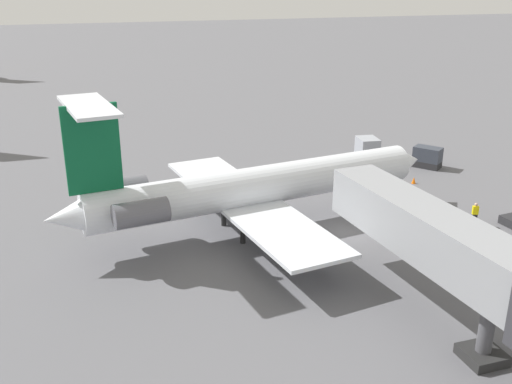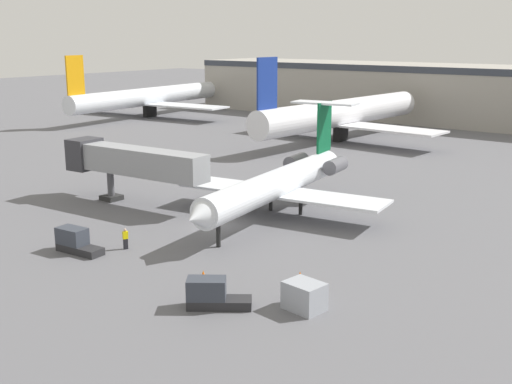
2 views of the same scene
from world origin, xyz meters
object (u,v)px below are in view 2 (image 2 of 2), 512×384
object	(u,v)px
jet_bridge	(127,161)
cargo_container_uld	(304,296)
parked_airliner_west_mid	(341,114)
ground_crew_marshaller	(125,239)
traffic_cone_near	(300,275)
regional_jet	(281,181)
baggage_tug_trailing	(76,242)
traffic_cone_mid	(203,274)
parked_airliner_west_end	(149,97)
baggage_tug_lead	(212,295)

from	to	relation	value
jet_bridge	cargo_container_uld	world-z (taller)	jet_bridge
cargo_container_uld	parked_airliner_west_mid	xyz separation A→B (m)	(-31.20, 57.37, 3.52)
ground_crew_marshaller	parked_airliner_west_mid	xyz separation A→B (m)	(-13.66, 56.43, 3.55)
cargo_container_uld	traffic_cone_near	xyz separation A→B (m)	(-3.06, 4.10, -0.61)
regional_jet	cargo_container_uld	distance (m)	21.44
jet_bridge	traffic_cone_near	world-z (taller)	jet_bridge
jet_bridge	ground_crew_marshaller	world-z (taller)	jet_bridge
ground_crew_marshaller	traffic_cone_near	size ratio (longest dim) A/B	3.07
baggage_tug_trailing	parked_airliner_west_mid	xyz separation A→B (m)	(-11.12, 59.27, 3.56)
cargo_container_uld	traffic_cone_mid	bearing A→B (deg)	179.21
jet_bridge	baggage_tug_trailing	bearing A→B (deg)	-57.21
baggage_tug_trailing	traffic_cone_near	xyz separation A→B (m)	(17.01, 5.99, -0.56)
parked_airliner_west_end	ground_crew_marshaller	bearing A→B (deg)	-44.25
regional_jet	ground_crew_marshaller	bearing A→B (deg)	-104.32
ground_crew_marshaller	parked_airliner_west_mid	size ratio (longest dim) A/B	0.04
regional_jet	baggage_tug_trailing	world-z (taller)	regional_jet
cargo_container_uld	traffic_cone_near	size ratio (longest dim) A/B	4.65
baggage_tug_trailing	parked_airliner_west_mid	world-z (taller)	parked_airliner_west_mid
parked_airliner_west_mid	ground_crew_marshaller	bearing A→B (deg)	-76.39
regional_jet	ground_crew_marshaller	xyz separation A→B (m)	(-3.95, -15.47, -2.42)
traffic_cone_mid	jet_bridge	bearing A→B (deg)	151.88
cargo_container_uld	parked_airliner_west_mid	distance (m)	65.40
ground_crew_marshaller	cargo_container_uld	bearing A→B (deg)	-3.07
baggage_tug_trailing	traffic_cone_near	size ratio (longest dim) A/B	7.48
jet_bridge	ground_crew_marshaller	distance (m)	14.76
regional_jet	traffic_cone_near	distance (m)	16.47
regional_jet	parked_airliner_west_mid	world-z (taller)	parked_airliner_west_mid
parked_airliner_west_end	parked_airliner_west_mid	xyz separation A→B (m)	(47.28, -2.95, 0.31)
traffic_cone_near	parked_airliner_west_mid	world-z (taller)	parked_airliner_west_mid
ground_crew_marshaller	baggage_tug_lead	distance (m)	13.50
jet_bridge	traffic_cone_mid	size ratio (longest dim) A/B	30.50
parked_airliner_west_mid	parked_airliner_west_end	bearing A→B (deg)	176.43
baggage_tug_trailing	ground_crew_marshaller	bearing A→B (deg)	48.17
jet_bridge	traffic_cone_mid	xyz separation A→B (m)	(19.62, -10.48, -4.10)
jet_bridge	baggage_tug_lead	world-z (taller)	jet_bridge
regional_jet	cargo_container_uld	xyz separation A→B (m)	(13.58, -16.42, -2.39)
parked_airliner_west_mid	traffic_cone_near	bearing A→B (deg)	-62.16
regional_jet	baggage_tug_lead	size ratio (longest dim) A/B	6.86
ground_crew_marshaller	baggage_tug_trailing	world-z (taller)	baggage_tug_trailing
jet_bridge	ground_crew_marshaller	bearing A→B (deg)	-42.36
cargo_container_uld	parked_airliner_west_end	size ratio (longest dim) A/B	0.06
traffic_cone_near	baggage_tug_lead	bearing A→B (deg)	-102.58
baggage_tug_trailing	parked_airliner_west_end	size ratio (longest dim) A/B	0.10
baggage_tug_trailing	cargo_container_uld	xyz separation A→B (m)	(20.08, 1.90, 0.05)
cargo_container_uld	parked_airliner_west_mid	bearing A→B (deg)	118.54
regional_jet	baggage_tug_lead	distance (m)	21.71
cargo_container_uld	traffic_cone_mid	distance (m)	8.53
ground_crew_marshaller	traffic_cone_mid	world-z (taller)	ground_crew_marshaller
regional_jet	jet_bridge	world-z (taller)	regional_jet
regional_jet	parked_airliner_west_end	world-z (taller)	parked_airliner_west_end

